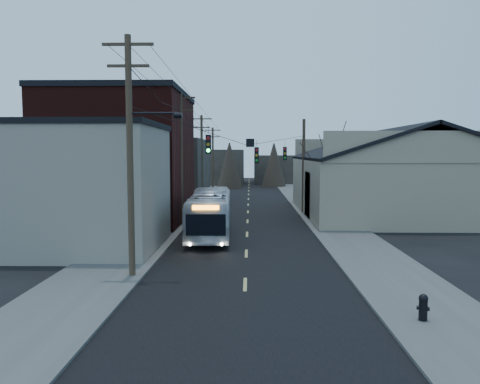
# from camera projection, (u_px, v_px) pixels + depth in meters

# --- Properties ---
(ground) EXTENTS (160.00, 160.00, 0.00)m
(ground) POSITION_uv_depth(u_px,v_px,m) (245.00, 300.00, 17.56)
(ground) COLOR black
(ground) RESTS_ON ground
(road_surface) EXTENTS (9.00, 110.00, 0.02)m
(road_surface) POSITION_uv_depth(u_px,v_px,m) (248.00, 207.00, 47.45)
(road_surface) COLOR black
(road_surface) RESTS_ON ground
(sidewalk_left) EXTENTS (4.00, 110.00, 0.12)m
(sidewalk_left) POSITION_uv_depth(u_px,v_px,m) (184.00, 206.00, 47.58)
(sidewalk_left) COLOR #474744
(sidewalk_left) RESTS_ON ground
(sidewalk_right) EXTENTS (4.00, 110.00, 0.12)m
(sidewalk_right) POSITION_uv_depth(u_px,v_px,m) (312.00, 207.00, 47.30)
(sidewalk_right) COLOR #474744
(sidewalk_right) RESTS_ON ground
(building_clapboard) EXTENTS (8.00, 8.00, 7.00)m
(building_clapboard) POSITION_uv_depth(u_px,v_px,m) (88.00, 188.00, 26.43)
(building_clapboard) COLOR slate
(building_clapboard) RESTS_ON ground
(building_brick) EXTENTS (10.00, 12.00, 10.00)m
(building_brick) POSITION_uv_depth(u_px,v_px,m) (122.00, 159.00, 37.28)
(building_brick) COLOR black
(building_brick) RESTS_ON ground
(building_left_far) EXTENTS (9.00, 14.00, 7.00)m
(building_left_far) POSITION_uv_depth(u_px,v_px,m) (165.00, 170.00, 53.34)
(building_left_far) COLOR #2F2A26
(building_left_far) RESTS_ON ground
(warehouse) EXTENTS (16.16, 20.60, 7.73)m
(warehouse) POSITION_uv_depth(u_px,v_px,m) (393.00, 184.00, 41.96)
(warehouse) COLOR #7C6E5A
(warehouse) RESTS_ON ground
(building_far_left) EXTENTS (10.00, 12.00, 6.00)m
(building_far_left) POSITION_uv_depth(u_px,v_px,m) (215.00, 167.00, 82.19)
(building_far_left) COLOR #2F2A26
(building_far_left) RESTS_ON ground
(building_far_right) EXTENTS (12.00, 14.00, 5.00)m
(building_far_right) POSITION_uv_depth(u_px,v_px,m) (287.00, 169.00, 86.93)
(building_far_right) COLOR #2F2A26
(building_far_right) RESTS_ON ground
(bare_tree) EXTENTS (0.40, 0.40, 7.20)m
(bare_tree) POSITION_uv_depth(u_px,v_px,m) (330.00, 177.00, 37.04)
(bare_tree) COLOR black
(bare_tree) RESTS_ON ground
(utility_lines) EXTENTS (11.24, 45.28, 10.50)m
(utility_lines) POSITION_uv_depth(u_px,v_px,m) (213.00, 159.00, 41.26)
(utility_lines) COLOR #382B1E
(utility_lines) RESTS_ON ground
(bus) EXTENTS (2.94, 10.95, 3.03)m
(bus) POSITION_uv_depth(u_px,v_px,m) (210.00, 213.00, 30.95)
(bus) COLOR silver
(bus) RESTS_ON ground
(parked_car) EXTENTS (1.96, 4.77, 1.54)m
(parked_car) POSITION_uv_depth(u_px,v_px,m) (220.00, 194.00, 54.17)
(parked_car) COLOR #989A9F
(parked_car) RESTS_ON ground
(fire_hydrant) EXTENTS (0.42, 0.30, 0.86)m
(fire_hydrant) POSITION_uv_depth(u_px,v_px,m) (423.00, 306.00, 15.04)
(fire_hydrant) COLOR black
(fire_hydrant) RESTS_ON sidewalk_right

